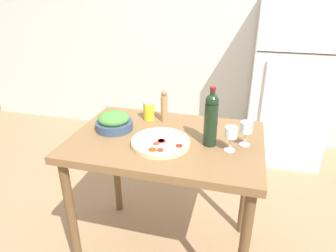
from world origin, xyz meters
The scene contains 11 objects.
ground_plane centered at (0.00, 0.00, 0.00)m, with size 14.00×14.00×0.00m, color #9E7A56.
wall_back centered at (0.00, 2.00, 1.30)m, with size 6.40×0.08×2.60m.
refrigerator centered at (0.88, 1.64, 0.85)m, with size 0.76×0.65×1.69m.
prep_counter centered at (0.00, 0.00, 0.80)m, with size 1.15×0.78×0.92m.
wine_bottle centered at (0.26, -0.02, 1.08)m, with size 0.08×0.08×0.35m.
wine_glass_near centered at (0.38, -0.06, 1.02)m, with size 0.07×0.07×0.14m.
wine_glass_far centered at (0.46, 0.03, 1.02)m, with size 0.07×0.07×0.14m.
pepper_mill centered at (-0.08, 0.24, 1.03)m, with size 0.05×0.05×0.22m.
salad_bowl centered at (-0.35, 0.03, 0.97)m, with size 0.24×0.24×0.12m.
homemade_pizza centered at (-0.01, -0.10, 0.94)m, with size 0.34×0.34×0.04m.
salt_canister centered at (-0.19, 0.24, 0.99)m, with size 0.08×0.08×0.13m.
Camera 1 is at (0.42, -1.56, 1.75)m, focal length 32.00 mm.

